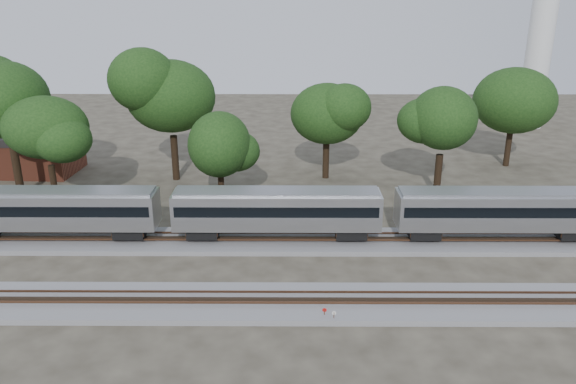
# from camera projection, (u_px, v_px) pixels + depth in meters

# --- Properties ---
(ground) EXTENTS (160.00, 160.00, 0.00)m
(ground) POSITION_uv_depth(u_px,v_px,m) (248.00, 277.00, 41.67)
(ground) COLOR #383328
(ground) RESTS_ON ground
(track_far) EXTENTS (160.00, 5.00, 0.73)m
(track_far) POSITION_uv_depth(u_px,v_px,m) (253.00, 241.00, 47.26)
(track_far) COLOR slate
(track_far) RESTS_ON ground
(track_near) EXTENTS (160.00, 5.00, 0.73)m
(track_near) POSITION_uv_depth(u_px,v_px,m) (244.00, 303.00, 37.83)
(track_near) COLOR slate
(track_near) RESTS_ON ground
(train) EXTENTS (125.59, 3.06, 4.51)m
(train) POSITION_uv_depth(u_px,v_px,m) (502.00, 209.00, 46.17)
(train) COLOR #AEB0B5
(train) RESTS_ON ground
(switch_stand_red) EXTENTS (0.28, 0.05, 0.88)m
(switch_stand_red) POSITION_uv_depth(u_px,v_px,m) (324.00, 312.00, 36.04)
(switch_stand_red) COLOR #512D19
(switch_stand_red) RESTS_ON ground
(switch_stand_white) EXTENTS (0.28, 0.05, 0.89)m
(switch_stand_white) POSITION_uv_depth(u_px,v_px,m) (334.00, 315.00, 35.69)
(switch_stand_white) COLOR #512D19
(switch_stand_white) RESTS_ON ground
(switch_lever) EXTENTS (0.57, 0.46, 0.30)m
(switch_lever) POSITION_uv_depth(u_px,v_px,m) (369.00, 313.00, 36.74)
(switch_lever) COLOR #512D19
(switch_lever) RESTS_ON ground
(brick_building) EXTENTS (10.18, 7.45, 4.71)m
(brick_building) POSITION_uv_depth(u_px,v_px,m) (33.00, 153.00, 65.28)
(brick_building) COLOR brown
(brick_building) RESTS_ON ground
(tree_1) EXTENTS (10.21, 10.21, 14.40)m
(tree_1) POSITION_uv_depth(u_px,v_px,m) (5.00, 100.00, 54.99)
(tree_1) COLOR black
(tree_1) RESTS_ON ground
(tree_2) EXTENTS (8.18, 8.18, 11.53)m
(tree_2) POSITION_uv_depth(u_px,v_px,m) (45.00, 128.00, 52.51)
(tree_2) COLOR black
(tree_2) RESTS_ON ground
(tree_3) EXTENTS (9.57, 9.57, 13.49)m
(tree_3) POSITION_uv_depth(u_px,v_px,m) (171.00, 96.00, 60.47)
(tree_3) COLOR black
(tree_3) RESTS_ON ground
(tree_4) EXTENTS (6.35, 6.35, 8.96)m
(tree_4) POSITION_uv_depth(u_px,v_px,m) (219.00, 145.00, 53.75)
(tree_4) COLOR black
(tree_4) RESTS_ON ground
(tree_5) EXTENTS (7.51, 7.51, 10.59)m
(tree_5) POSITION_uv_depth(u_px,v_px,m) (327.00, 114.00, 61.71)
(tree_5) COLOR black
(tree_5) RESTS_ON ground
(tree_6) EXTENTS (8.29, 8.29, 11.69)m
(tree_6) POSITION_uv_depth(u_px,v_px,m) (443.00, 118.00, 55.89)
(tree_6) COLOR black
(tree_6) RESTS_ON ground
(tree_7) EXTENTS (8.12, 8.12, 11.44)m
(tree_7) POSITION_uv_depth(u_px,v_px,m) (514.00, 101.00, 65.94)
(tree_7) COLOR black
(tree_7) RESTS_ON ground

